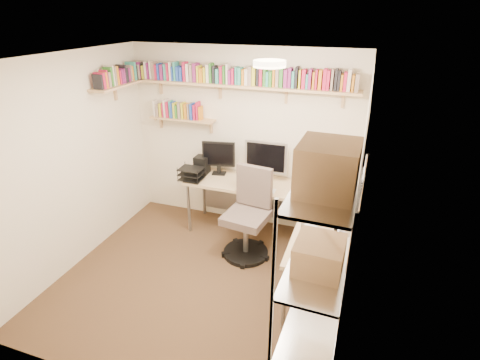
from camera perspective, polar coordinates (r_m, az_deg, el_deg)
name	(u,v)px	position (r m, az deg, el deg)	size (l,w,h in m)	color
ground	(201,278)	(4.61, -5.91, -14.66)	(3.20, 3.20, 0.00)	#4C3320
room_shell	(195,156)	(3.83, -6.83, 3.60)	(3.24, 3.04, 2.52)	beige
wall_shelves	(208,84)	(5.00, -4.88, 14.42)	(3.12, 1.09, 0.80)	tan
corner_desk	(264,194)	(4.79, 3.70, -2.10)	(2.37, 1.96, 1.34)	tan
office_chair	(248,220)	(4.75, 1.27, -6.09)	(0.61, 0.62, 1.16)	black
wire_rack	(321,241)	(2.49, 12.18, -9.10)	(0.46, 0.89, 2.22)	silver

